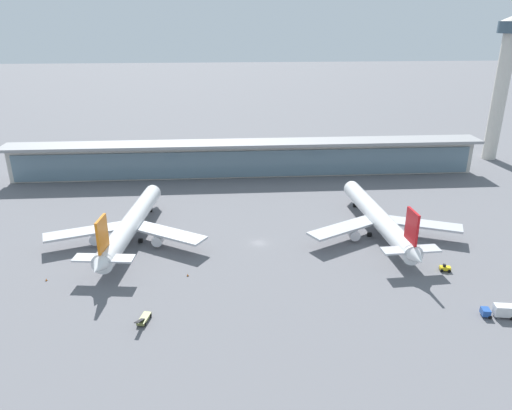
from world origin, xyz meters
name	(u,v)px	position (x,y,z in m)	size (l,w,h in m)	color
ground_plane	(259,243)	(0.00, 0.00, 0.00)	(1200.00, 1200.00, 0.00)	slate
airliner_left_stand	(130,224)	(-38.81, 4.76, 5.35)	(48.76, 63.82, 16.99)	white
airliner_centre_stand	(379,218)	(37.96, 3.84, 5.35)	(49.04, 63.82, 16.99)	white
service_truck_near_nose_blue	(501,311)	(52.15, -42.54, 1.69)	(7.58, 3.48, 3.10)	#234C9E
service_truck_under_wing_yellow	(445,268)	(48.88, -20.90, 0.87)	(3.13, 2.21, 2.05)	yellow
service_truck_mid_apron_olive	(144,319)	(-29.07, -38.54, 0.81)	(2.87, 6.93, 2.70)	olive
terminal_building	(247,158)	(0.00, 66.43, 7.87)	(199.36, 12.80, 15.20)	beige
control_tower	(503,78)	(117.98, 84.48, 37.94)	(12.00, 12.00, 69.51)	beige
safety_cone_alpha	(46,280)	(-57.08, -18.30, 0.32)	(0.62, 0.62, 0.70)	orange
safety_cone_bravo	(188,275)	(-20.40, -18.58, 0.32)	(0.62, 0.62, 0.70)	orange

